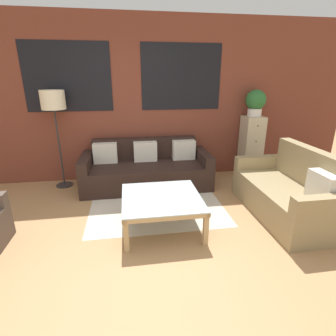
# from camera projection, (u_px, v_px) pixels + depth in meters

# --- Properties ---
(ground_plane) EXTENTS (16.00, 16.00, 0.00)m
(ground_plane) POSITION_uv_depth(u_px,v_px,m) (136.00, 257.00, 2.78)
(ground_plane) COLOR #AD7F51
(wall_back_brick) EXTENTS (8.40, 0.09, 2.80)m
(wall_back_brick) POSITION_uv_depth(u_px,v_px,m) (128.00, 101.00, 4.59)
(wall_back_brick) COLOR brown
(wall_back_brick) RESTS_ON ground_plane
(rug) EXTENTS (1.92, 1.59, 0.00)m
(rug) POSITION_uv_depth(u_px,v_px,m) (156.00, 204.00, 3.92)
(rug) COLOR beige
(rug) RESTS_ON ground_plane
(couch_dark) EXTENTS (2.15, 0.88, 0.78)m
(couch_dark) POSITION_uv_depth(u_px,v_px,m) (146.00, 170.00, 4.54)
(couch_dark) COLOR black
(couch_dark) RESTS_ON ground_plane
(settee_vintage) EXTENTS (0.80, 1.63, 0.92)m
(settee_vintage) POSITION_uv_depth(u_px,v_px,m) (289.00, 194.00, 3.55)
(settee_vintage) COLOR #99845B
(settee_vintage) RESTS_ON ground_plane
(coffee_table) EXTENTS (0.96, 0.96, 0.42)m
(coffee_table) POSITION_uv_depth(u_px,v_px,m) (161.00, 201.00, 3.22)
(coffee_table) COLOR silver
(coffee_table) RESTS_ON ground_plane
(floor_lamp) EXTENTS (0.37, 0.37, 1.61)m
(floor_lamp) POSITION_uv_depth(u_px,v_px,m) (53.00, 104.00, 4.15)
(floor_lamp) COLOR #2D2D2D
(floor_lamp) RESTS_ON ground_plane
(drawer_cabinet) EXTENTS (0.36, 0.37, 1.12)m
(drawer_cabinet) POSITION_uv_depth(u_px,v_px,m) (251.00, 146.00, 4.95)
(drawer_cabinet) COLOR #C6B793
(drawer_cabinet) RESTS_ON ground_plane
(potted_plant) EXTENTS (0.36, 0.36, 0.47)m
(potted_plant) POSITION_uv_depth(u_px,v_px,m) (256.00, 102.00, 4.68)
(potted_plant) COLOR silver
(potted_plant) RESTS_ON drawer_cabinet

